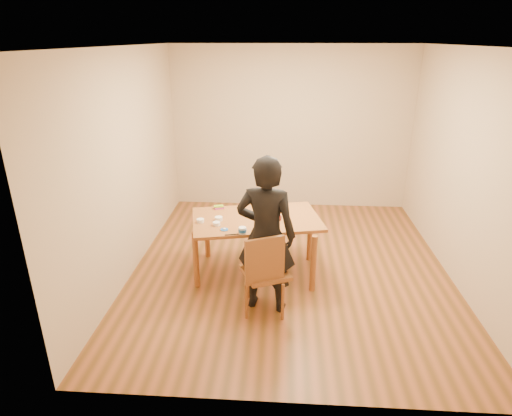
# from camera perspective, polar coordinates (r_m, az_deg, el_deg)

# --- Properties ---
(room_shell) EXTENTS (4.00, 4.50, 2.70)m
(room_shell) POSITION_cam_1_polar(r_m,az_deg,el_deg) (5.46, 4.90, 6.46)
(room_shell) COLOR brown
(room_shell) RESTS_ON ground
(dining_table) EXTENTS (1.68, 1.21, 0.04)m
(dining_table) POSITION_cam_1_polar(r_m,az_deg,el_deg) (5.19, 0.04, -1.54)
(dining_table) COLOR brown
(dining_table) RESTS_ON floor
(dining_chair) EXTENTS (0.59, 0.59, 0.04)m
(dining_chair) POSITION_cam_1_polar(r_m,az_deg,el_deg) (4.62, 1.28, -8.59)
(dining_chair) COLOR brown
(dining_chair) RESTS_ON floor
(cake_plate) EXTENTS (0.29, 0.29, 0.02)m
(cake_plate) POSITION_cam_1_polar(r_m,az_deg,el_deg) (5.17, 1.84, -1.30)
(cake_plate) COLOR red
(cake_plate) RESTS_ON dining_table
(cake) EXTENTS (0.20, 0.20, 0.06)m
(cake) POSITION_cam_1_polar(r_m,az_deg,el_deg) (5.15, 1.84, -0.87)
(cake) COLOR white
(cake) RESTS_ON cake_plate
(frosting_dome) EXTENTS (0.19, 0.19, 0.03)m
(frosting_dome) POSITION_cam_1_polar(r_m,az_deg,el_deg) (5.14, 1.85, -0.41)
(frosting_dome) COLOR white
(frosting_dome) RESTS_ON cake
(frosting_tub) EXTENTS (0.09, 0.09, 0.08)m
(frosting_tub) POSITION_cam_1_polar(r_m,az_deg,el_deg) (4.77, -1.82, -3.00)
(frosting_tub) COLOR white
(frosting_tub) RESTS_ON dining_table
(frosting_lid) EXTENTS (0.09, 0.09, 0.01)m
(frosting_lid) POSITION_cam_1_polar(r_m,az_deg,el_deg) (4.88, -4.25, -2.88)
(frosting_lid) COLOR blue
(frosting_lid) RESTS_ON dining_table
(frosting_dollop) EXTENTS (0.04, 0.04, 0.02)m
(frosting_dollop) POSITION_cam_1_polar(r_m,az_deg,el_deg) (4.88, -4.25, -2.74)
(frosting_dollop) COLOR white
(frosting_dollop) RESTS_ON frosting_lid
(ramekin_green) EXTENTS (0.09, 0.09, 0.04)m
(ramekin_green) POSITION_cam_1_polar(r_m,az_deg,el_deg) (5.00, -5.29, -2.09)
(ramekin_green) COLOR white
(ramekin_green) RESTS_ON dining_table
(ramekin_yellow) EXTENTS (0.09, 0.09, 0.04)m
(ramekin_yellow) POSITION_cam_1_polar(r_m,az_deg,el_deg) (5.13, -5.00, -1.42)
(ramekin_yellow) COLOR white
(ramekin_yellow) RESTS_ON dining_table
(ramekin_multi) EXTENTS (0.09, 0.09, 0.04)m
(ramekin_multi) POSITION_cam_1_polar(r_m,az_deg,el_deg) (5.10, -7.43, -1.68)
(ramekin_multi) COLOR white
(ramekin_multi) RESTS_ON dining_table
(candy_box_pink) EXTENTS (0.14, 0.11, 0.02)m
(candy_box_pink) POSITION_cam_1_polar(r_m,az_deg,el_deg) (5.49, -4.94, 0.03)
(candy_box_pink) COLOR #E53687
(candy_box_pink) RESTS_ON dining_table
(candy_box_green) EXTENTS (0.13, 0.09, 0.02)m
(candy_box_green) POSITION_cam_1_polar(r_m,az_deg,el_deg) (5.49, -4.99, 0.23)
(candy_box_green) COLOR green
(candy_box_green) RESTS_ON candy_box_pink
(spatula) EXTENTS (0.15, 0.05, 0.01)m
(spatula) POSITION_cam_1_polar(r_m,az_deg,el_deg) (4.76, -3.26, -3.56)
(spatula) COLOR black
(spatula) RESTS_ON dining_table
(person) EXTENTS (0.69, 0.51, 1.73)m
(person) POSITION_cam_1_polar(r_m,az_deg,el_deg) (4.47, 1.35, -3.70)
(person) COLOR black
(person) RESTS_ON floor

